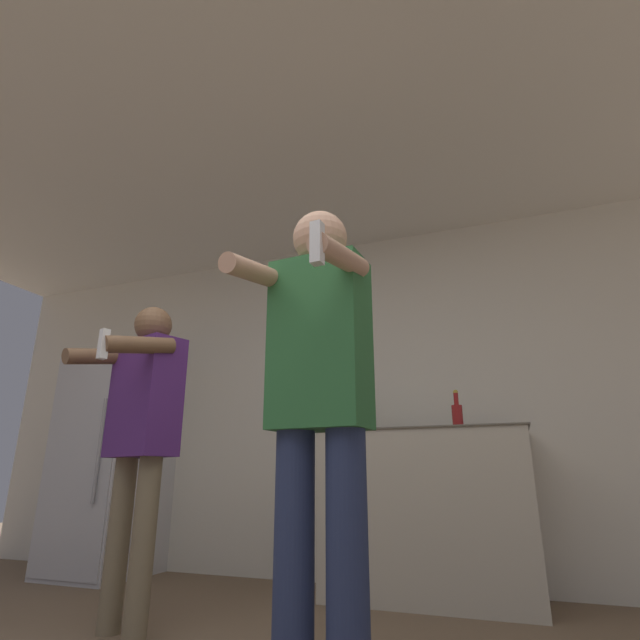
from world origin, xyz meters
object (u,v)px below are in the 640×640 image
bottle_short_whiskey (365,411)px  person_man_side (141,420)px  refrigerator (113,463)px  bottle_green_wine (346,413)px  bottle_dark_rum (457,414)px  person_woman_foreground (319,398)px

bottle_short_whiskey → person_man_side: 1.45m
refrigerator → bottle_green_wine: 1.98m
bottle_dark_rum → bottle_short_whiskey: size_ratio=0.73×
person_man_side → bottle_dark_rum: bearing=38.0°
bottle_dark_rum → bottle_short_whiskey: 0.60m
refrigerator → bottle_green_wine: bearing=-0.1°
refrigerator → bottle_dark_rum: bearing=-0.1°
refrigerator → person_woman_foreground: size_ratio=0.94×
bottle_green_wine → person_man_side: 1.37m
bottle_dark_rum → person_man_side: bearing=-142.0°
refrigerator → person_man_side: bearing=-43.6°
bottle_short_whiskey → bottle_green_wine: bottle_green_wine is taller
bottle_green_wine → person_woman_foreground: person_woman_foreground is taller
bottle_green_wine → refrigerator: bearing=179.9°
refrigerator → bottle_dark_rum: refrigerator is taller
bottle_short_whiskey → bottle_dark_rum: bearing=0.0°
refrigerator → bottle_short_whiskey: size_ratio=4.95×
bottle_short_whiskey → person_man_side: (-0.87, -1.15, -0.14)m
bottle_dark_rum → bottle_green_wine: size_ratio=0.73×
bottle_dark_rum → bottle_short_whiskey: bottle_short_whiskey is taller
person_man_side → bottle_short_whiskey: bearing=52.9°
bottle_dark_rum → person_woman_foreground: size_ratio=0.14×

